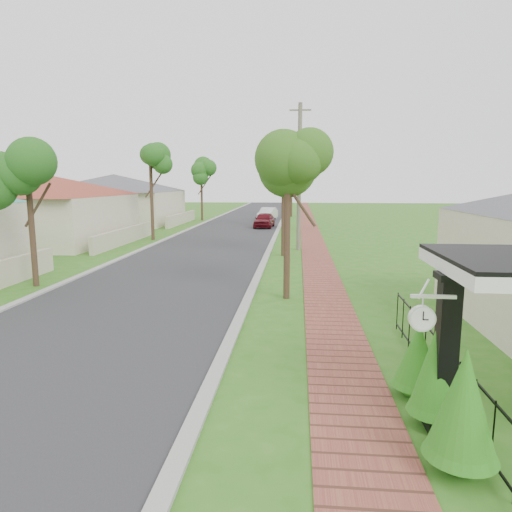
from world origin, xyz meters
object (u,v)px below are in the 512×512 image
at_px(parked_car_white, 268,214).
at_px(station_clock, 423,316).
at_px(near_tree, 288,169).
at_px(utility_pole, 299,177).
at_px(parked_car_red, 264,220).
at_px(porch_post, 445,362).

bearing_deg(parked_car_white, station_clock, -72.67).
bearing_deg(near_tree, utility_pole, 88.00).
relative_size(parked_car_red, parked_car_white, 0.98).
xyz_separation_m(near_tree, utility_pole, (0.39, 11.16, -0.14)).
height_order(porch_post, station_clock, porch_post).
bearing_deg(near_tree, station_clock, -75.63).
bearing_deg(porch_post, parked_car_white, 97.70).
xyz_separation_m(porch_post, parked_car_red, (-5.16, 32.06, -0.48)).
relative_size(porch_post, station_clock, 3.91).
relative_size(parked_car_red, near_tree, 0.70).
height_order(porch_post, near_tree, near_tree).
bearing_deg(station_clock, parked_car_red, 98.19).
distance_m(parked_car_red, station_clock, 32.82).
distance_m(utility_pole, station_clock, 19.76).
xyz_separation_m(parked_car_white, station_clock, (4.92, -40.43, 1.32)).
bearing_deg(utility_pole, parked_car_white, 98.61).
height_order(porch_post, utility_pole, utility_pole).
bearing_deg(porch_post, utility_pole, 96.70).
relative_size(parked_car_white, near_tree, 0.71).
relative_size(near_tree, station_clock, 8.33).
distance_m(near_tree, utility_pole, 11.17).
height_order(near_tree, station_clock, near_tree).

